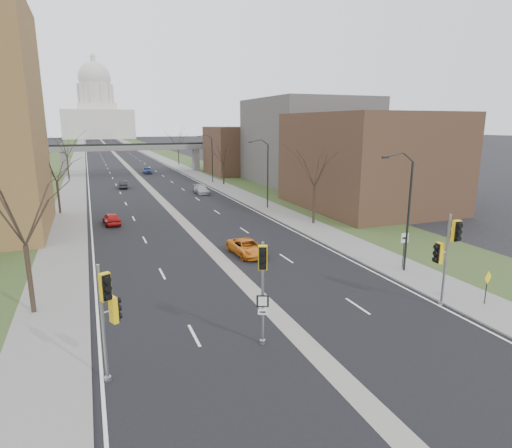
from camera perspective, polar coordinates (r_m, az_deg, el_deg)
ground at (r=22.94m, az=5.63°, el=-14.66°), size 700.00×700.00×0.00m
road_surface at (r=168.58m, az=-18.39°, el=8.97°), size 20.00×600.00×0.01m
median_strip at (r=168.58m, az=-18.39°, el=8.97°), size 1.20×600.00×0.02m
sidewalk_right at (r=169.67m, az=-14.30°, el=9.27°), size 4.00×600.00×0.12m
sidewalk_left at (r=168.34m, az=-22.51°, el=8.65°), size 4.00×600.00×0.12m
grass_verge_right at (r=170.53m, az=-12.28°, el=9.39°), size 8.00×600.00×0.10m
grass_verge_left at (r=168.54m, az=-24.56°, el=8.47°), size 8.00×600.00×0.10m
commercial_block_near at (r=57.02m, az=14.69°, el=8.10°), size 16.00×20.00×12.00m
commercial_block_mid at (r=79.40m, az=6.84°, el=10.86°), size 18.00×22.00×15.00m
commercial_block_far at (r=93.58m, az=-1.78°, el=9.77°), size 14.00×14.00×10.00m
pedestrian_bridge at (r=98.60m, az=-16.11°, el=9.35°), size 34.00×3.00×6.45m
capitol at (r=338.20m, az=-20.41°, el=13.81°), size 48.00×42.00×55.75m
streetlight_near at (r=31.69m, az=18.92°, el=5.73°), size 2.61×0.20×8.70m
streetlight_mid at (r=54.10m, az=0.79°, el=9.28°), size 2.61×0.20×8.70m
streetlight_far at (r=78.75m, az=-6.49°, el=10.45°), size 2.61×0.20×8.70m
tree_left_a at (r=26.55m, az=-28.97°, el=2.75°), size 7.20×7.20×9.40m
tree_left_b at (r=56.27m, az=-25.23°, el=7.45°), size 6.75×6.75×8.81m
tree_left_c at (r=90.13m, az=-24.05°, el=9.81°), size 7.65×7.65×9.99m
tree_right_a at (r=46.00m, az=7.90°, el=8.06°), size 7.20×7.20×9.40m
tree_right_b at (r=76.49m, az=-4.39°, el=9.57°), size 6.30×6.30×8.22m
tree_right_c at (r=115.23m, az=-10.38°, el=11.24°), size 7.65×7.65×9.99m
signal_pole_left at (r=18.81m, az=-19.12°, el=-10.35°), size 0.87×1.21×5.22m
signal_pole_median at (r=20.37m, az=0.90°, el=-6.97°), size 0.76×0.88×5.27m
signal_pole_right at (r=27.13m, az=24.09°, el=-2.94°), size 0.98×1.05×5.64m
speed_limit_sign at (r=33.68m, az=19.14°, el=-2.54°), size 0.58×0.11×2.69m
warning_sign at (r=29.16m, az=28.43°, el=-6.89°), size 0.79×0.27×2.08m
car_left_near at (r=48.92m, az=-18.71°, el=0.71°), size 1.93×4.06×1.34m
car_left_far at (r=75.98m, az=-17.29°, el=5.05°), size 1.63×3.97×1.28m
car_right_near at (r=35.68m, az=-1.19°, el=-3.12°), size 2.50×4.83×1.30m
car_right_mid at (r=67.33m, az=-7.31°, el=4.56°), size 1.86×4.46×1.29m
car_right_far at (r=97.07m, az=-14.27°, el=6.95°), size 1.73×4.19×1.42m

